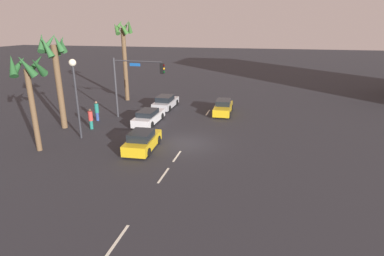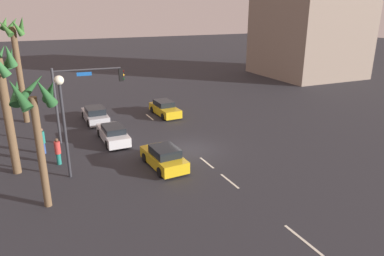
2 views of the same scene
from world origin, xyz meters
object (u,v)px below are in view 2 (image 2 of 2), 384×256
(car_3, at_px, (165,109))
(car_1, at_px, (113,134))
(pedestrian_0, at_px, (42,140))
(palm_tree_0, at_px, (35,108))
(palm_tree_2, at_px, (0,81))
(streetlamp, at_px, (62,108))
(palm_tree_1, at_px, (16,51))
(pedestrian_1, at_px, (58,151))
(car_0, at_px, (164,157))
(traffic_signal, at_px, (80,91))
(building_1, at_px, (310,22))
(car_4, at_px, (95,115))

(car_3, bearing_deg, car_1, 128.73)
(pedestrian_0, relative_size, palm_tree_0, 0.27)
(pedestrian_0, relative_size, palm_tree_2, 0.23)
(streetlamp, relative_size, palm_tree_0, 0.91)
(pedestrian_0, xyz_separation_m, palm_tree_1, (8.84, 0.89, 5.48))
(car_1, relative_size, streetlamp, 0.73)
(streetlamp, distance_m, pedestrian_0, 6.02)
(pedestrian_1, height_order, palm_tree_1, palm_tree_1)
(palm_tree_0, relative_size, palm_tree_1, 0.74)
(streetlamp, relative_size, palm_tree_2, 0.77)
(palm_tree_2, bearing_deg, car_0, -109.80)
(traffic_signal, height_order, palm_tree_0, palm_tree_0)
(car_1, distance_m, car_3, 8.17)
(pedestrian_0, bearing_deg, building_1, -67.03)
(palm_tree_1, bearing_deg, building_1, -78.79)
(streetlamp, xyz_separation_m, pedestrian_0, (4.78, 1.23, -3.45))
(car_0, relative_size, palm_tree_1, 0.45)
(pedestrian_1, distance_m, palm_tree_0, 7.01)
(pedestrian_0, relative_size, palm_tree_1, 0.20)
(traffic_signal, relative_size, palm_tree_2, 0.71)
(traffic_signal, relative_size, streetlamp, 0.92)
(streetlamp, relative_size, pedestrian_1, 3.44)
(car_4, relative_size, pedestrian_0, 2.36)
(car_1, xyz_separation_m, pedestrian_1, (-2.79, 4.38, 0.35))
(car_4, bearing_deg, palm_tree_2, 142.94)
(pedestrian_1, relative_size, palm_tree_1, 0.19)
(car_1, height_order, car_3, car_3)
(pedestrian_1, bearing_deg, car_3, -53.67)
(car_1, distance_m, building_1, 39.24)
(car_1, distance_m, streetlamp, 7.52)
(car_0, height_order, palm_tree_1, palm_tree_1)
(car_1, relative_size, pedestrian_0, 2.41)
(car_0, distance_m, building_1, 40.70)
(car_4, height_order, palm_tree_1, palm_tree_1)
(building_1, bearing_deg, car_4, 108.29)
(traffic_signal, bearing_deg, streetlamp, 162.67)
(pedestrian_0, distance_m, palm_tree_2, 5.92)
(streetlamp, relative_size, palm_tree_1, 0.67)
(streetlamp, bearing_deg, car_4, -18.49)
(palm_tree_2, bearing_deg, palm_tree_0, -162.86)
(car_0, height_order, palm_tree_0, palm_tree_0)
(car_1, height_order, car_4, car_4)
(car_1, xyz_separation_m, palm_tree_2, (-3.02, 7.03, 5.32))
(palm_tree_1, relative_size, palm_tree_2, 1.14)
(car_3, bearing_deg, palm_tree_1, 74.73)
(car_1, bearing_deg, traffic_signal, 59.18)
(car_3, relative_size, traffic_signal, 0.77)
(car_3, distance_m, palm_tree_0, 18.38)
(car_4, height_order, palm_tree_0, palm_tree_0)
(traffic_signal, distance_m, building_1, 40.06)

